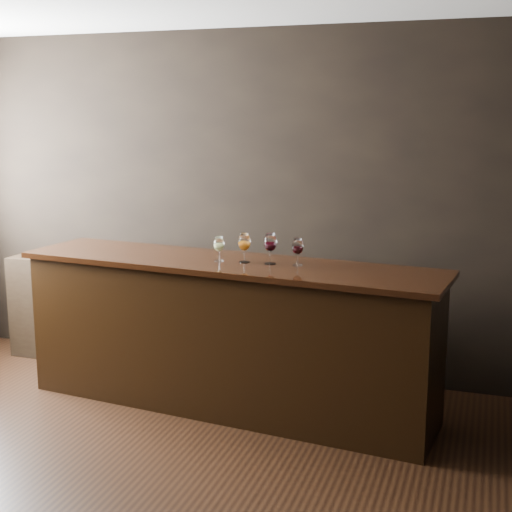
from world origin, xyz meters
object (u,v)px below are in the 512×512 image
(glass_red_a, at_px, (270,243))
(glass_red_b, at_px, (298,247))
(back_bar_shelf, at_px, (144,314))
(glass_white, at_px, (219,245))
(bar_counter, at_px, (228,337))
(glass_amber, at_px, (244,243))

(glass_red_a, height_order, glass_red_b, glass_red_a)
(back_bar_shelf, relative_size, glass_red_b, 13.00)
(glass_white, bearing_deg, glass_red_a, 5.62)
(glass_red_a, xyz_separation_m, glass_red_b, (0.19, 0.01, -0.02))
(bar_counter, bearing_deg, glass_amber, 5.65)
(back_bar_shelf, relative_size, glass_amber, 11.89)
(bar_counter, height_order, glass_red_b, glass_red_b)
(glass_white, bearing_deg, glass_red_b, 4.71)
(back_bar_shelf, relative_size, glass_white, 13.80)
(glass_white, xyz_separation_m, glass_red_b, (0.57, 0.05, 0.01))
(back_bar_shelf, bearing_deg, glass_white, -34.23)
(bar_counter, height_order, glass_white, glass_white)
(back_bar_shelf, xyz_separation_m, glass_white, (0.95, -0.65, 0.77))
(glass_red_a, distance_m, glass_red_b, 0.20)
(glass_white, height_order, glass_red_a, glass_red_a)
(glass_red_a, bearing_deg, glass_white, -174.38)
(glass_amber, height_order, glass_red_b, glass_amber)
(glass_amber, bearing_deg, back_bar_shelf, 151.32)
(glass_amber, height_order, glass_red_a, glass_red_a)
(glass_amber, relative_size, glass_red_b, 1.09)
(bar_counter, xyz_separation_m, glass_red_a, (0.32, 0.01, 0.72))
(glass_white, distance_m, glass_red_a, 0.37)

